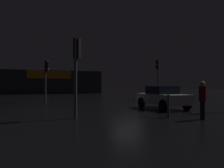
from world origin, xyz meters
TOP-DOWN VIEW (x-y plane):
  - ground_plane at (0.00, 0.00)m, footprint 120.00×120.00m
  - store_building at (-3.00, 32.46)m, footprint 20.94×9.06m
  - traffic_signal_main at (6.10, 5.08)m, footprint 0.43×0.41m
  - traffic_signal_opposite at (-5.37, -5.61)m, footprint 0.42×0.42m
  - traffic_signal_cross_right at (-5.67, 5.72)m, footprint 0.42×0.42m
  - car_near at (1.14, -3.23)m, footprint 2.00×4.20m
  - pedestrian at (-0.00, -8.19)m, footprint 0.42×0.42m
  - bollard_kerb_a at (4.31, 6.95)m, footprint 0.12×0.12m
  - bollard_kerb_b at (-1.08, -7.05)m, footprint 0.13×0.13m

SIDE VIEW (x-z plane):
  - ground_plane at x=0.00m, z-range 0.00..0.00m
  - bollard_kerb_b at x=-1.08m, z-range 0.00..1.13m
  - bollard_kerb_a at x=4.31m, z-range 0.00..1.26m
  - car_near at x=1.14m, z-range 0.02..1.56m
  - pedestrian at x=0.00m, z-range 0.15..1.93m
  - store_building at x=-3.00m, z-range 0.00..4.49m
  - traffic_signal_cross_right at x=-5.67m, z-range 0.76..4.66m
  - traffic_signal_opposite at x=-5.37m, z-range 0.79..4.67m
  - traffic_signal_main at x=6.10m, z-range 0.83..5.17m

